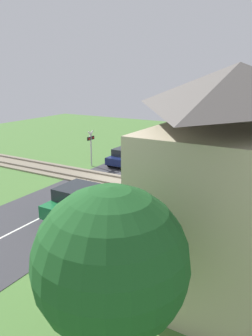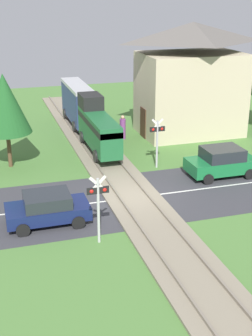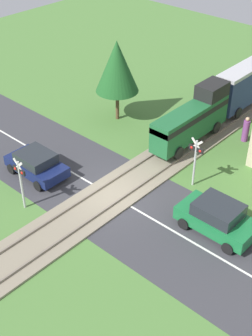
% 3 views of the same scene
% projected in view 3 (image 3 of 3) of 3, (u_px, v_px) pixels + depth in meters
% --- Properties ---
extents(ground_plane, '(60.00, 60.00, 0.00)m').
position_uv_depth(ground_plane, '(111.00, 195.00, 25.13)').
color(ground_plane, '#4C7A38').
extents(road_surface, '(48.00, 6.40, 0.02)m').
position_uv_depth(road_surface, '(111.00, 195.00, 25.13)').
color(road_surface, '#38383D').
rests_on(road_surface, ground_plane).
extents(track_bed, '(2.80, 48.00, 0.24)m').
position_uv_depth(track_bed, '(111.00, 194.00, 25.09)').
color(track_bed, gray).
rests_on(track_bed, ground_plane).
extents(train, '(1.58, 12.74, 3.18)m').
position_uv_depth(train, '(222.00, 99.00, 30.38)').
color(train, '#1E6033').
rests_on(train, track_bed).
extents(car_near_crossing, '(3.68, 2.01, 1.43)m').
position_uv_depth(car_near_crossing, '(36.00, 164.00, 26.27)').
color(car_near_crossing, '#141E4C').
rests_on(car_near_crossing, ground_plane).
extents(car_far_side, '(3.86, 2.07, 1.65)m').
position_uv_depth(car_far_side, '(217.00, 217.00, 22.40)').
color(car_far_side, '#197038').
rests_on(car_far_side, ground_plane).
extents(crossing_signal_west_approach, '(0.90, 0.18, 2.97)m').
position_uv_depth(crossing_signal_west_approach, '(20.00, 178.00, 23.24)').
color(crossing_signal_west_approach, '#B7B7B7').
rests_on(crossing_signal_west_approach, ground_plane).
extents(crossing_signal_east_approach, '(0.90, 0.18, 2.97)m').
position_uv_depth(crossing_signal_east_approach, '(195.00, 156.00, 24.83)').
color(crossing_signal_east_approach, '#B7B7B7').
rests_on(crossing_signal_east_approach, ground_plane).
extents(pedestrian_by_station, '(0.42, 0.42, 1.68)m').
position_uv_depth(pedestrian_by_station, '(246.00, 130.00, 29.28)').
color(pedestrian_by_station, '#7F3D84').
rests_on(pedestrian_by_station, ground_plane).
extents(tree_roadside_hedge, '(2.84, 2.84, 5.50)m').
position_uv_depth(tree_roadside_hedge, '(117.00, 66.00, 29.89)').
color(tree_roadside_hedge, brown).
rests_on(tree_roadside_hedge, ground_plane).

